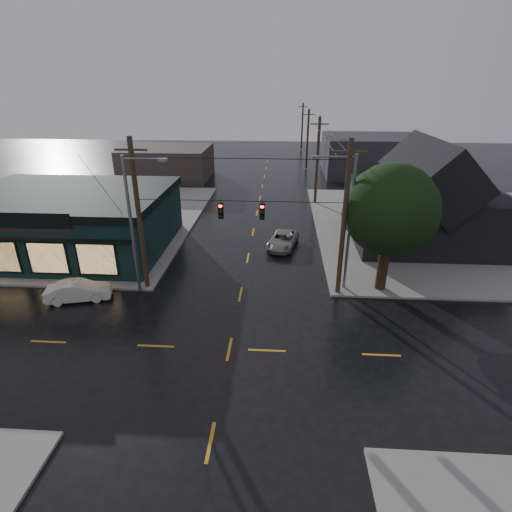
# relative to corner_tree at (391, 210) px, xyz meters

# --- Properties ---
(ground_plane) EXTENTS (160.00, 160.00, 0.00)m
(ground_plane) POSITION_rel_corner_tree_xyz_m (-9.46, -7.22, -5.66)
(ground_plane) COLOR black
(sidewalk_nw) EXTENTS (28.00, 28.00, 0.15)m
(sidewalk_nw) POSITION_rel_corner_tree_xyz_m (-29.46, 12.78, -5.59)
(sidewalk_nw) COLOR gray
(sidewalk_nw) RESTS_ON ground
(sidewalk_ne) EXTENTS (28.00, 28.00, 0.15)m
(sidewalk_ne) POSITION_rel_corner_tree_xyz_m (10.54, 12.78, -5.59)
(sidewalk_ne) COLOR gray
(sidewalk_ne) RESTS_ON ground
(pizza_shop) EXTENTS (16.30, 12.34, 4.90)m
(pizza_shop) POSITION_rel_corner_tree_xyz_m (-24.46, 5.72, -3.10)
(pizza_shop) COLOR black
(pizza_shop) RESTS_ON ground
(ne_building) EXTENTS (12.60, 11.60, 8.75)m
(ne_building) POSITION_rel_corner_tree_xyz_m (5.54, 9.78, -1.19)
(ne_building) COLOR black
(ne_building) RESTS_ON ground
(corner_tree) EXTENTS (5.90, 5.90, 8.50)m
(corner_tree) POSITION_rel_corner_tree_xyz_m (0.00, 0.00, 0.00)
(corner_tree) COLOR black
(corner_tree) RESTS_ON ground
(utility_pole_nw) EXTENTS (2.00, 0.32, 10.15)m
(utility_pole_nw) POSITION_rel_corner_tree_xyz_m (-15.96, -0.72, -5.66)
(utility_pole_nw) COLOR black
(utility_pole_nw) RESTS_ON ground
(utility_pole_ne) EXTENTS (2.00, 0.32, 10.15)m
(utility_pole_ne) POSITION_rel_corner_tree_xyz_m (-2.96, -0.72, -5.66)
(utility_pole_ne) COLOR black
(utility_pole_ne) RESTS_ON ground
(utility_pole_far_a) EXTENTS (2.00, 0.32, 9.65)m
(utility_pole_far_a) POSITION_rel_corner_tree_xyz_m (-2.96, 20.78, -5.66)
(utility_pole_far_a) COLOR black
(utility_pole_far_a) RESTS_ON ground
(utility_pole_far_b) EXTENTS (2.00, 0.32, 9.15)m
(utility_pole_far_b) POSITION_rel_corner_tree_xyz_m (-2.96, 40.78, -5.66)
(utility_pole_far_b) COLOR black
(utility_pole_far_b) RESTS_ON ground
(utility_pole_far_c) EXTENTS (2.00, 0.32, 9.15)m
(utility_pole_far_c) POSITION_rel_corner_tree_xyz_m (-2.96, 60.78, -5.66)
(utility_pole_far_c) COLOR black
(utility_pole_far_c) RESTS_ON ground
(span_signal_assembly) EXTENTS (13.00, 0.48, 1.23)m
(span_signal_assembly) POSITION_rel_corner_tree_xyz_m (-9.36, -0.72, 0.04)
(span_signal_assembly) COLOR black
(span_signal_assembly) RESTS_ON ground
(streetlight_nw) EXTENTS (5.40, 0.30, 9.15)m
(streetlight_nw) POSITION_rel_corner_tree_xyz_m (-16.26, -1.42, -5.66)
(streetlight_nw) COLOR slate
(streetlight_nw) RESTS_ON ground
(streetlight_ne) EXTENTS (5.40, 0.30, 9.15)m
(streetlight_ne) POSITION_rel_corner_tree_xyz_m (-2.46, -0.02, -5.66)
(streetlight_ne) COLOR slate
(streetlight_ne) RESTS_ON ground
(bg_building_west) EXTENTS (12.00, 10.00, 4.40)m
(bg_building_west) POSITION_rel_corner_tree_xyz_m (-23.46, 32.78, -3.46)
(bg_building_west) COLOR #392E29
(bg_building_west) RESTS_ON ground
(bg_building_east) EXTENTS (14.00, 12.00, 5.60)m
(bg_building_east) POSITION_rel_corner_tree_xyz_m (6.54, 37.78, -2.86)
(bg_building_east) COLOR #28272D
(bg_building_east) RESTS_ON ground
(sedan_cream) EXTENTS (4.24, 2.39, 1.32)m
(sedan_cream) POSITION_rel_corner_tree_xyz_m (-19.84, -2.65, -5.00)
(sedan_cream) COLOR silver
(sedan_cream) RESTS_ON ground
(suv_silver) EXTENTS (3.02, 4.91, 1.27)m
(suv_silver) POSITION_rel_corner_tree_xyz_m (-6.65, 7.21, -5.03)
(suv_silver) COLOR gray
(suv_silver) RESTS_ON ground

